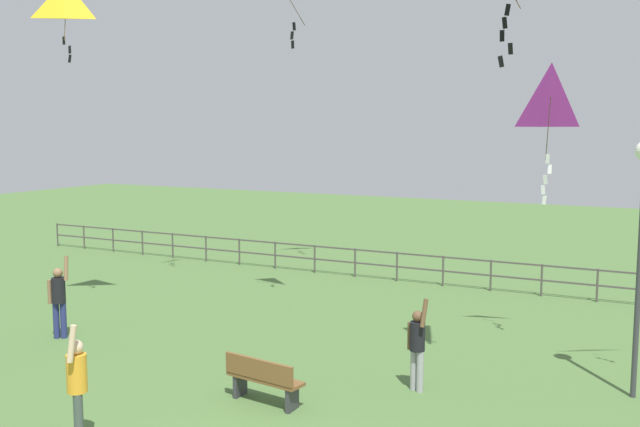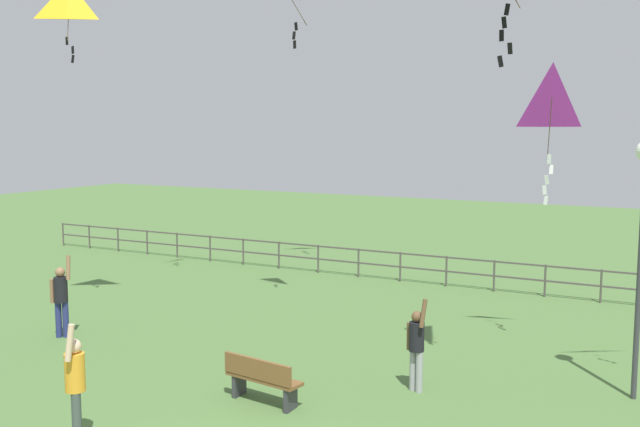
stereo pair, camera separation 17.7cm
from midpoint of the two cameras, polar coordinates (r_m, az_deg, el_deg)
park_bench at (r=13.20m, az=-4.21°, el=-12.80°), size 1.54×0.62×0.85m
person_0 at (r=12.04m, az=-18.28°, el=-12.48°), size 0.40×0.46×1.96m
person_1 at (r=17.97m, az=-19.41°, el=-6.15°), size 0.51×0.32×1.95m
person_2 at (r=13.74m, az=7.96°, el=-10.14°), size 0.45×0.35×1.79m
kite_2 at (r=15.94m, az=18.06°, el=8.41°), size 1.06×0.86×2.95m
kite_5 at (r=19.81m, az=-18.86°, el=15.31°), size 1.13×0.93×2.01m
waterfront_railing at (r=22.34m, az=13.31°, el=-4.37°), size 36.05×0.06×0.95m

